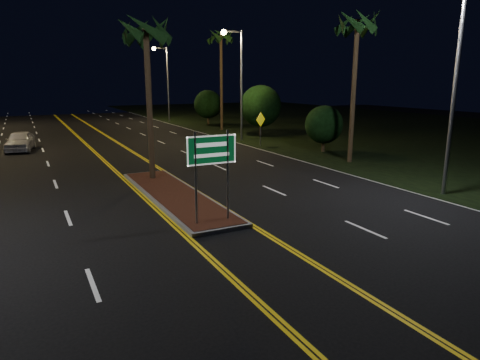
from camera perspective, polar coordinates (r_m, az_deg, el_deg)
ground at (r=12.92m, az=1.35°, el=-9.65°), size 120.00×120.00×0.00m
grass_right at (r=50.56m, az=18.23°, el=6.79°), size 40.00×110.00×0.01m
median_island at (r=19.02m, az=-8.70°, el=-2.02°), size 2.25×10.25×0.17m
highway_sign at (r=14.67m, az=-3.79°, el=2.89°), size 1.80×0.08×3.20m
streetlight_right_near at (r=20.52m, az=26.35°, el=13.63°), size 1.91×0.44×9.00m
streetlight_right_mid at (r=36.34m, az=-0.35°, el=14.15°), size 1.91×0.44×9.00m
streetlight_right_far at (r=54.95m, az=-10.01°, el=13.60°), size 1.91×0.44×9.00m
palm_median at (r=21.85m, az=-12.45°, el=18.80°), size 2.40×2.40×8.30m
palm_right_near at (r=27.57m, az=15.40°, el=19.36°), size 2.40×2.40×9.30m
palm_right_far at (r=44.69m, az=-2.56°, el=18.42°), size 2.40×2.40×10.30m
shrub_near at (r=31.24m, az=11.13°, el=7.26°), size 2.70×2.70×3.30m
shrub_mid at (r=39.76m, az=2.77°, el=9.82°), size 3.78×3.78×4.62m
shrub_far at (r=50.46m, az=-4.30°, el=10.05°), size 3.24×3.24×3.96m
car_near at (r=35.13m, az=-27.29°, el=4.84°), size 2.95×5.28×1.66m
warning_sign at (r=33.38m, az=2.76°, el=7.45°), size 1.02×0.47×2.62m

